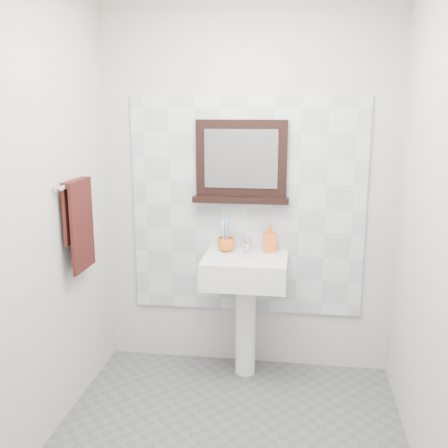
# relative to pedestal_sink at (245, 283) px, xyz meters

# --- Properties ---
(back_wall) EXTENTS (2.00, 0.01, 2.50)m
(back_wall) POSITION_rel_pedestal_sink_xyz_m (-0.02, 0.23, 0.57)
(back_wall) COLOR beige
(back_wall) RESTS_ON ground
(front_wall) EXTENTS (2.00, 0.01, 2.50)m
(front_wall) POSITION_rel_pedestal_sink_xyz_m (-0.02, -1.97, 0.57)
(front_wall) COLOR beige
(front_wall) RESTS_ON ground
(left_wall) EXTENTS (0.01, 2.20, 2.50)m
(left_wall) POSITION_rel_pedestal_sink_xyz_m (-1.02, -0.87, 0.57)
(left_wall) COLOR beige
(left_wall) RESTS_ON ground
(right_wall) EXTENTS (0.01, 2.20, 2.50)m
(right_wall) POSITION_rel_pedestal_sink_xyz_m (0.98, -0.87, 0.57)
(right_wall) COLOR beige
(right_wall) RESTS_ON ground
(splashback) EXTENTS (1.60, 0.02, 1.50)m
(splashback) POSITION_rel_pedestal_sink_xyz_m (-0.02, 0.21, 0.47)
(splashback) COLOR silver
(splashback) RESTS_ON back_wall
(pedestal_sink) EXTENTS (0.55, 0.44, 0.96)m
(pedestal_sink) POSITION_rel_pedestal_sink_xyz_m (0.00, 0.00, 0.00)
(pedestal_sink) COLOR white
(pedestal_sink) RESTS_ON ground
(toothbrush_cup) EXTENTS (0.15, 0.15, 0.10)m
(toothbrush_cup) POSITION_rel_pedestal_sink_xyz_m (-0.15, 0.11, 0.23)
(toothbrush_cup) COLOR orange
(toothbrush_cup) RESTS_ON pedestal_sink
(toothbrushes) EXTENTS (0.05, 0.04, 0.21)m
(toothbrushes) POSITION_rel_pedestal_sink_xyz_m (-0.15, 0.11, 0.31)
(toothbrushes) COLOR white
(toothbrushes) RESTS_ON toothbrush_cup
(soap_dispenser) EXTENTS (0.10, 0.10, 0.19)m
(soap_dispenser) POSITION_rel_pedestal_sink_xyz_m (0.15, 0.14, 0.28)
(soap_dispenser) COLOR #EA441B
(soap_dispenser) RESTS_ON pedestal_sink
(framed_mirror) EXTENTS (0.65, 0.11, 0.55)m
(framed_mirror) POSITION_rel_pedestal_sink_xyz_m (-0.05, 0.19, 0.78)
(framed_mirror) COLOR black
(framed_mirror) RESTS_ON back_wall
(towel_bar) EXTENTS (0.07, 0.40, 0.03)m
(towel_bar) POSITION_rel_pedestal_sink_xyz_m (-0.97, -0.41, 0.71)
(towel_bar) COLOR silver
(towel_bar) RESTS_ON left_wall
(hand_towel) EXTENTS (0.06, 0.30, 0.55)m
(hand_towel) POSITION_rel_pedestal_sink_xyz_m (-0.96, -0.41, 0.50)
(hand_towel) COLOR black
(hand_towel) RESTS_ON towel_bar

